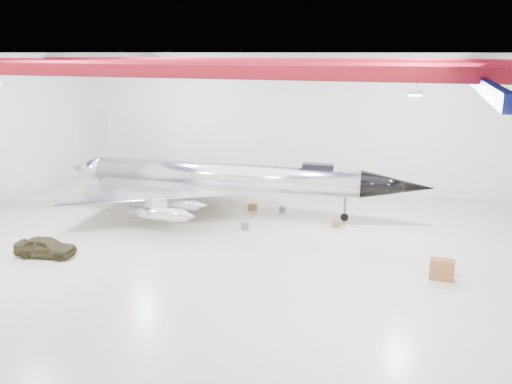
% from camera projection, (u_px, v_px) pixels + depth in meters
% --- Properties ---
extents(floor, '(40.00, 40.00, 0.00)m').
position_uv_depth(floor, '(229.00, 245.00, 29.59)').
color(floor, '#C2B89A').
rests_on(floor, ground).
extents(wall_back, '(40.00, 0.00, 40.00)m').
position_uv_depth(wall_back, '(295.00, 121.00, 41.74)').
color(wall_back, silver).
rests_on(wall_back, floor).
extents(ceiling, '(40.00, 40.00, 0.00)m').
position_uv_depth(ceiling, '(226.00, 53.00, 26.60)').
color(ceiling, '#0A0F38').
rests_on(ceiling, wall_back).
extents(ceiling_structure, '(39.50, 29.50, 1.08)m').
position_uv_depth(ceiling_structure, '(226.00, 66.00, 26.79)').
color(ceiling_structure, maroon).
rests_on(ceiling_structure, ceiling).
extents(jet_aircraft, '(26.51, 16.49, 7.23)m').
position_uv_depth(jet_aircraft, '(223.00, 180.00, 35.17)').
color(jet_aircraft, silver).
rests_on(jet_aircraft, floor).
extents(jeep, '(3.55, 1.96, 1.14)m').
position_uv_depth(jeep, '(45.00, 247.00, 27.86)').
color(jeep, '#322F19').
rests_on(jeep, floor).
extents(desk, '(1.17, 0.59, 1.07)m').
position_uv_depth(desk, '(442.00, 269.00, 25.04)').
color(desk, brown).
rests_on(desk, floor).
extents(crate_ply, '(0.68, 0.60, 0.40)m').
position_uv_depth(crate_ply, '(169.00, 206.00, 36.45)').
color(crate_ply, olive).
rests_on(crate_ply, floor).
extents(engine_drum, '(0.54, 0.54, 0.42)m').
position_uv_depth(engine_drum, '(245.00, 226.00, 32.17)').
color(engine_drum, '#59595B').
rests_on(engine_drum, floor).
extents(parts_bin, '(0.63, 0.54, 0.39)m').
position_uv_depth(parts_bin, '(336.00, 224.00, 32.67)').
color(parts_bin, olive).
rests_on(parts_bin, floor).
extents(crate_small, '(0.51, 0.46, 0.30)m').
position_uv_depth(crate_small, '(191.00, 193.00, 39.88)').
color(crate_small, '#59595B').
rests_on(crate_small, floor).
extents(oil_barrel, '(0.66, 0.59, 0.39)m').
position_uv_depth(oil_barrel, '(253.00, 207.00, 36.15)').
color(oil_barrel, olive).
rests_on(oil_barrel, floor).
extents(spares_box, '(0.48, 0.48, 0.41)m').
position_uv_depth(spares_box, '(282.00, 209.00, 35.67)').
color(spares_box, '#59595B').
rests_on(spares_box, floor).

